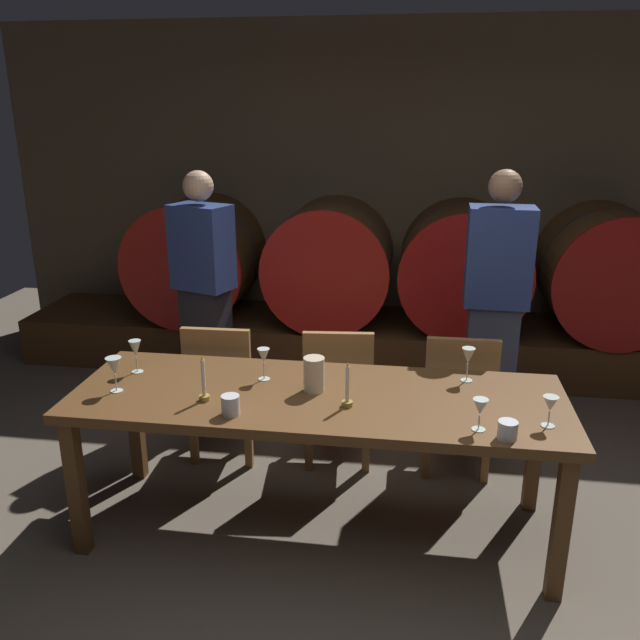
{
  "coord_description": "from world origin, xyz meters",
  "views": [
    {
      "loc": [
        0.14,
        -2.52,
        2.1
      ],
      "look_at": [
        -0.3,
        0.53,
        1.08
      ],
      "focal_mm": 36.8,
      "sensor_mm": 36.0,
      "label": 1
    }
  ],
  "objects_px": {
    "chair_left": "(223,384)",
    "wine_glass_far_right": "(550,405)",
    "guest_right": "(494,312)",
    "wine_glass_right": "(480,408)",
    "wine_glass_center_left": "(264,357)",
    "wine_barrel_far_right": "(606,271)",
    "chair_right": "(458,396)",
    "cup_right": "(508,430)",
    "candle_left": "(204,388)",
    "wine_barrel_center_right": "(462,266)",
    "wine_glass_left": "(135,350)",
    "cup_left": "(230,405)",
    "dining_table": "(317,407)",
    "wine_barrel_center_left": "(331,262)",
    "chair_center": "(338,389)",
    "guest_left": "(204,296)",
    "pitcher": "(314,374)",
    "wine_barrel_far_left": "(198,258)",
    "wine_glass_far_left": "(114,367)",
    "candle_right": "(347,394)"
  },
  "relations": [
    {
      "from": "wine_barrel_center_left",
      "to": "guest_left",
      "type": "xyz_separation_m",
      "value": [
        -0.72,
        -1.1,
        -0.0
      ]
    },
    {
      "from": "guest_right",
      "to": "wine_glass_right",
      "type": "height_order",
      "value": "guest_right"
    },
    {
      "from": "wine_glass_far_right",
      "to": "guest_left",
      "type": "bearing_deg",
      "value": 144.94
    },
    {
      "from": "cup_right",
      "to": "dining_table",
      "type": "bearing_deg",
      "value": 158.97
    },
    {
      "from": "guest_left",
      "to": "dining_table",
      "type": "bearing_deg",
      "value": 148.27
    },
    {
      "from": "candle_left",
      "to": "wine_barrel_center_right",
      "type": "bearing_deg",
      "value": 61.57
    },
    {
      "from": "chair_left",
      "to": "wine_glass_center_left",
      "type": "relative_size",
      "value": 5.28
    },
    {
      "from": "pitcher",
      "to": "wine_glass_center_left",
      "type": "xyz_separation_m",
      "value": [
        -0.27,
        0.1,
        0.04
      ]
    },
    {
      "from": "chair_left",
      "to": "wine_glass_right",
      "type": "distance_m",
      "value": 1.71
    },
    {
      "from": "chair_right",
      "to": "cup_right",
      "type": "distance_m",
      "value": 1.05
    },
    {
      "from": "chair_center",
      "to": "guest_left",
      "type": "relative_size",
      "value": 0.52
    },
    {
      "from": "cup_right",
      "to": "candle_left",
      "type": "bearing_deg",
      "value": 172.57
    },
    {
      "from": "wine_barrel_far_left",
      "to": "wine_glass_center_left",
      "type": "height_order",
      "value": "wine_barrel_far_left"
    },
    {
      "from": "wine_barrel_center_left",
      "to": "chair_center",
      "type": "height_order",
      "value": "wine_barrel_center_left"
    },
    {
      "from": "wine_glass_left",
      "to": "cup_left",
      "type": "relative_size",
      "value": 1.9
    },
    {
      "from": "wine_barrel_far_right",
      "to": "candle_right",
      "type": "bearing_deg",
      "value": -125.84
    },
    {
      "from": "candle_right",
      "to": "wine_glass_left",
      "type": "xyz_separation_m",
      "value": [
        -1.13,
        0.25,
        0.06
      ]
    },
    {
      "from": "wine_barrel_center_left",
      "to": "dining_table",
      "type": "height_order",
      "value": "wine_barrel_center_left"
    },
    {
      "from": "wine_glass_right",
      "to": "chair_center",
      "type": "bearing_deg",
      "value": 127.45
    },
    {
      "from": "chair_left",
      "to": "wine_glass_far_right",
      "type": "height_order",
      "value": "wine_glass_far_right"
    },
    {
      "from": "guest_right",
      "to": "wine_glass_far_right",
      "type": "relative_size",
      "value": 12.4
    },
    {
      "from": "candle_left",
      "to": "chair_right",
      "type": "bearing_deg",
      "value": 33.38
    },
    {
      "from": "chair_right",
      "to": "candle_right",
      "type": "height_order",
      "value": "candle_right"
    },
    {
      "from": "wine_barrel_far_right",
      "to": "cup_right",
      "type": "distance_m",
      "value": 2.84
    },
    {
      "from": "wine_glass_center_left",
      "to": "guest_right",
      "type": "bearing_deg",
      "value": 36.66
    },
    {
      "from": "dining_table",
      "to": "chair_left",
      "type": "height_order",
      "value": "chair_left"
    },
    {
      "from": "pitcher",
      "to": "wine_glass_far_left",
      "type": "distance_m",
      "value": 0.96
    },
    {
      "from": "candle_right",
      "to": "pitcher",
      "type": "relative_size",
      "value": 1.3
    },
    {
      "from": "wine_barrel_far_right",
      "to": "wine_glass_center_left",
      "type": "distance_m",
      "value": 3.09
    },
    {
      "from": "chair_center",
      "to": "dining_table",
      "type": "bearing_deg",
      "value": 82.54
    },
    {
      "from": "wine_glass_center_left",
      "to": "cup_right",
      "type": "xyz_separation_m",
      "value": [
        1.14,
        -0.46,
        -0.08
      ]
    },
    {
      "from": "dining_table",
      "to": "wine_glass_far_right",
      "type": "height_order",
      "value": "wine_glass_far_right"
    },
    {
      "from": "wine_barrel_center_right",
      "to": "wine_glass_right",
      "type": "relative_size",
      "value": 6.83
    },
    {
      "from": "candle_right",
      "to": "cup_right",
      "type": "bearing_deg",
      "value": -16.92
    },
    {
      "from": "wine_barrel_far_left",
      "to": "guest_right",
      "type": "height_order",
      "value": "guest_right"
    },
    {
      "from": "chair_center",
      "to": "pitcher",
      "type": "bearing_deg",
      "value": 80.52
    },
    {
      "from": "chair_left",
      "to": "wine_glass_far_right",
      "type": "bearing_deg",
      "value": 152.86
    },
    {
      "from": "guest_right",
      "to": "wine_glass_far_left",
      "type": "bearing_deg",
      "value": 32.98
    },
    {
      "from": "chair_right",
      "to": "wine_glass_far_right",
      "type": "distance_m",
      "value": 0.99
    },
    {
      "from": "wine_glass_center_left",
      "to": "wine_glass_far_right",
      "type": "relative_size",
      "value": 1.19
    },
    {
      "from": "guest_right",
      "to": "pitcher",
      "type": "bearing_deg",
      "value": 48.45
    },
    {
      "from": "wine_barrel_far_right",
      "to": "chair_right",
      "type": "height_order",
      "value": "wine_barrel_far_right"
    },
    {
      "from": "wine_barrel_far_right",
      "to": "chair_left",
      "type": "distance_m",
      "value": 3.1
    },
    {
      "from": "chair_right",
      "to": "chair_left",
      "type": "bearing_deg",
      "value": 0.81
    },
    {
      "from": "wine_barrel_far_right",
      "to": "guest_left",
      "type": "relative_size",
      "value": 0.58
    },
    {
      "from": "wine_barrel_center_left",
      "to": "wine_glass_left",
      "type": "relative_size",
      "value": 5.64
    },
    {
      "from": "wine_barrel_center_left",
      "to": "guest_right",
      "type": "xyz_separation_m",
      "value": [
        1.16,
        -1.26,
        0.03
      ]
    },
    {
      "from": "cup_right",
      "to": "wine_glass_right",
      "type": "bearing_deg",
      "value": 150.21
    },
    {
      "from": "wine_barrel_center_left",
      "to": "guest_right",
      "type": "relative_size",
      "value": 0.57
    },
    {
      "from": "candle_left",
      "to": "candle_right",
      "type": "distance_m",
      "value": 0.67
    }
  ]
}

